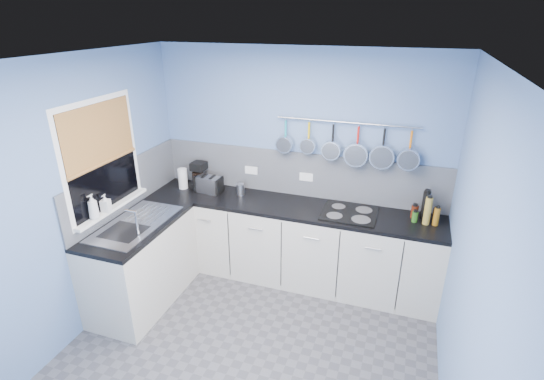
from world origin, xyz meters
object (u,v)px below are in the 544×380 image
Objects in this scene: soap_bottle_b at (105,203)px; canister at (241,189)px; paper_towel at (183,179)px; toaster at (209,184)px; soap_bottle_a at (93,207)px; coffee_maker at (198,175)px; hob at (349,213)px.

soap_bottle_b is 1.34× the size of canister.
toaster is (0.33, 0.00, -0.03)m from paper_towel.
soap_bottle_a reaches higher than paper_towel.
paper_towel is at bearing -171.79° from toaster.
paper_towel is 0.18m from coffee_maker.
soap_bottle_b is 1.43m from canister.
hob is at bearing 24.66° from soap_bottle_b.
soap_bottle_a is 1.33m from toaster.
soap_bottle_a is at bearing -100.29° from paper_towel.
soap_bottle_b reaches higher than hob.
soap_bottle_a is at bearing -126.65° from canister.
paper_towel is at bearing 178.71° from hob.
soap_bottle_a is 1.00× the size of paper_towel.
canister is 0.23× the size of hob.
canister is at bearing -2.15° from coffee_maker.
toaster is (0.18, -0.10, -0.06)m from coffee_maker.
soap_bottle_a is 1.36m from coffee_maker.
soap_bottle_b is 1.20m from coffee_maker.
soap_bottle_a is 1.23m from paper_towel.
hob is at bearing 5.80° from toaster.
soap_bottle_a is 0.85× the size of toaster.
soap_bottle_a reaches higher than coffee_maker.
paper_towel reaches higher than toaster.
hob is (2.17, 0.99, -0.23)m from soap_bottle_b.
soap_bottle_a is 0.16m from soap_bottle_b.
canister is at bearing 13.55° from toaster.
toaster is 0.38m from canister.
coffee_maker is at bearing 175.41° from hob.
coffee_maker is at bearing 174.17° from canister.
soap_bottle_b is at bearing -155.34° from hob.
toaster reaches higher than hob.
toaster is at bearing 0.71° from paper_towel.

